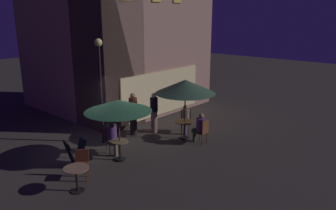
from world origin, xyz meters
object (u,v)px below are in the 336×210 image
object	(u,v)px
patio_umbrella_1	(185,87)
cafe_chair_3	(82,161)
street_lamp_near_corner	(100,75)
patio_umbrella_0	(118,106)
menu_sandwich_board	(76,153)
cafe_chair_0	(111,138)
cafe_table_0	(120,147)
patron_standing_3	(154,113)
cafe_chair_2	(186,119)
cafe_chair_1	(203,130)
cafe_table_1	(185,126)
patron_seated_1	(200,126)
patron_standing_4	(133,114)
cafe_table_2	(77,174)
patron_seated_2	(186,117)
patron_seated_0	(112,135)

from	to	relation	value
patio_umbrella_1	cafe_chair_3	distance (m)	5.01
street_lamp_near_corner	patio_umbrella_0	world-z (taller)	street_lamp_near_corner
menu_sandwich_board	cafe_chair_0	world-z (taller)	cafe_chair_0
cafe_table_0	patron_standing_3	distance (m)	3.04
menu_sandwich_board	cafe_chair_2	xyz separation A→B (m)	(5.05, -0.68, 0.10)
patio_umbrella_1	cafe_chair_3	bearing A→B (deg)	176.85
menu_sandwich_board	patron_standing_3	bearing A→B (deg)	15.80
patio_umbrella_1	cafe_chair_1	distance (m)	1.83
menu_sandwich_board	cafe_chair_2	distance (m)	5.10
cafe_table_1	patio_umbrella_1	world-z (taller)	patio_umbrella_1
cafe_chair_3	patron_seated_1	bearing A→B (deg)	123.01
street_lamp_near_corner	cafe_table_0	xyz separation A→B (m)	(-0.65, -1.77, -2.25)
cafe_chair_1	cafe_table_0	bearing A→B (deg)	65.85
street_lamp_near_corner	patron_standing_4	xyz separation A→B (m)	(1.40, -0.25, -1.81)
cafe_table_0	cafe_chair_0	world-z (taller)	cafe_chair_0
street_lamp_near_corner	menu_sandwich_board	size ratio (longest dim) A/B	4.61
cafe_table_2	patron_seated_2	bearing A→B (deg)	7.00
cafe_table_1	cafe_chair_1	size ratio (longest dim) A/B	0.80
patron_standing_3	patron_standing_4	bearing A→B (deg)	-125.64
cafe_chair_2	cafe_chair_3	xyz separation A→B (m)	(-5.43, -0.25, 0.01)
cafe_table_2	patio_umbrella_0	world-z (taller)	patio_umbrella_0
menu_sandwich_board	patron_seated_2	world-z (taller)	patron_seated_2
cafe_table_0	patron_seated_0	distance (m)	0.69
patron_seated_0	patron_standing_3	distance (m)	2.68
menu_sandwich_board	patron_standing_3	size ratio (longest dim) A/B	0.51
cafe_table_0	patio_umbrella_0	distance (m)	1.49
cafe_chair_3	patron_standing_3	bearing A→B (deg)	149.78
cafe_table_2	cafe_chair_0	world-z (taller)	cafe_chair_0
street_lamp_near_corner	patio_umbrella_1	distance (m)	3.31
street_lamp_near_corner	cafe_table_1	xyz separation A→B (m)	(2.45, -2.16, -2.17)
cafe_chair_1	patron_seated_2	world-z (taller)	patron_seated_2
cafe_table_0	cafe_chair_3	distance (m)	1.64
cafe_chair_3	patron_standing_4	distance (m)	4.05
cafe_table_1	cafe_chair_1	xyz separation A→B (m)	(0.03, -0.89, 0.02)
street_lamp_near_corner	cafe_table_1	bearing A→B (deg)	-41.36
cafe_chair_2	patron_standing_3	bearing A→B (deg)	-79.53
cafe_table_2	cafe_chair_3	world-z (taller)	cafe_chair_3
cafe_table_0	cafe_chair_3	size ratio (longest dim) A/B	0.78
patron_seated_2	patron_standing_4	bearing A→B (deg)	-78.31
patron_standing_4	cafe_chair_2	bearing A→B (deg)	-179.59
menu_sandwich_board	cafe_table_1	distance (m)	4.51
cafe_table_0	cafe_chair_0	distance (m)	0.79
cafe_table_2	patio_umbrella_0	distance (m)	2.71
cafe_table_0	patio_umbrella_0	bearing A→B (deg)	180.00
cafe_chair_0	cafe_chair_2	xyz separation A→B (m)	(3.57, -0.64, -0.01)
menu_sandwich_board	patron_seated_0	world-z (taller)	patron_seated_0
cafe_table_2	patio_umbrella_0	size ratio (longest dim) A/B	0.32
cafe_chair_0	patron_standing_4	size ratio (longest dim) A/B	0.54
patron_standing_3	patron_seated_2	bearing A→B (deg)	35.46
cafe_table_1	patron_seated_0	world-z (taller)	patron_seated_0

